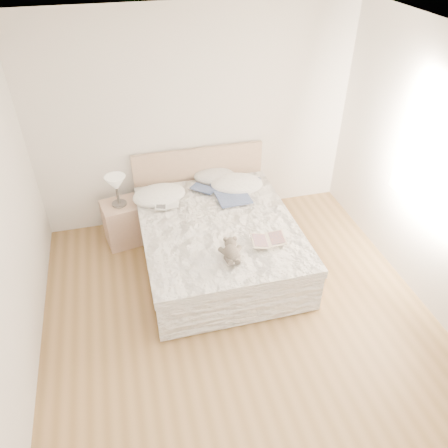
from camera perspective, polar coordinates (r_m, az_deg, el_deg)
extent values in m
cube|color=brown|center=(4.56, 2.80, -14.09)|extent=(4.00, 4.50, 0.00)
cube|color=white|center=(3.01, 4.40, 20.53)|extent=(4.00, 4.50, 0.00)
cube|color=silver|center=(5.52, -3.69, 13.31)|extent=(4.00, 0.02, 2.70)
cube|color=white|center=(4.70, 26.26, 6.38)|extent=(0.02, 1.30, 1.10)
cube|color=tan|center=(5.27, -0.77, -3.99)|extent=(1.68, 2.08, 0.20)
cube|color=white|center=(5.11, -0.80, -1.86)|extent=(1.60, 2.00, 0.30)
cube|color=white|center=(4.96, -0.68, -0.49)|extent=(1.72, 2.05, 0.10)
cube|color=tan|center=(5.86, -3.25, 5.43)|extent=(1.70, 0.06, 1.00)
cube|color=tan|center=(5.61, -13.02, 0.15)|extent=(0.52, 0.48, 0.56)
cylinder|color=#49433F|center=(5.45, -13.51, 2.60)|extent=(0.18, 0.18, 0.02)
cylinder|color=#3A3631|center=(5.38, -13.71, 3.78)|extent=(0.03, 0.03, 0.24)
cone|color=beige|center=(5.30, -13.95, 5.19)|extent=(0.27, 0.27, 0.18)
ellipsoid|color=white|center=(5.39, -8.47, 3.75)|extent=(0.70, 0.53, 0.20)
ellipsoid|color=silver|center=(5.72, -1.21, 6.28)|extent=(0.61, 0.48, 0.16)
ellipsoid|color=white|center=(5.55, 1.69, 5.26)|extent=(0.74, 0.58, 0.20)
cube|color=white|center=(5.21, -7.45, 2.48)|extent=(0.32, 0.24, 0.02)
cube|color=beige|center=(4.66, 5.80, -2.11)|extent=(0.41, 0.30, 0.02)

